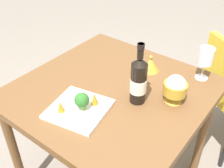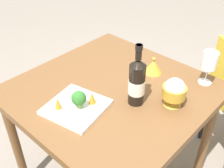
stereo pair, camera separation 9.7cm
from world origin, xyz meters
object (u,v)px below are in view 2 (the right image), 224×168
Objects in this scene: broccoli_floret at (79,98)px; rice_bowl_lid at (153,66)px; wine_bottle at (137,82)px; rice_bowl at (174,92)px; carrot_garnish_right at (58,103)px; carrot_garnish_left at (92,97)px; wine_glass at (210,61)px; serving_plate at (76,107)px.

rice_bowl_lid is at bearing 172.72° from broccoli_floret.
rice_bowl is (-0.10, 0.14, -0.04)m from wine_bottle.
rice_bowl_lid is 1.65× the size of carrot_garnish_right.
rice_bowl_lid reaches higher than carrot_garnish_left.
rice_bowl reaches higher than broccoli_floret.
wine_glass reaches higher than rice_bowl_lid.
carrot_garnish_right is at bearing -34.70° from serving_plate.
wine_glass is at bearing 111.88° from rice_bowl_lid.
rice_bowl_lid is (0.10, -0.26, -0.09)m from wine_glass.
serving_plate is (0.22, -0.17, -0.11)m from wine_bottle.
broccoli_floret is at bearing -19.67° from carrot_garnish_left.
wine_bottle is 5.00× the size of carrot_garnish_right.
carrot_garnish_left reaches higher than serving_plate.
wine_bottle is at bearing 142.31° from serving_plate.
carrot_garnish_left is (0.52, -0.30, -0.08)m from wine_glass.
carrot_garnish_right reaches higher than serving_plate.
wine_glass is 0.61m from carrot_garnish_left.
serving_plate is at bearing -37.69° from wine_bottle.
rice_bowl is at bearing 134.10° from carrot_garnish_left.
wine_bottle is at bearing 19.10° from rice_bowl_lid.
carrot_garnish_right is (0.65, -0.38, -0.08)m from wine_glass.
wine_glass is 0.29m from rice_bowl_lid.
serving_plate is at bearing -76.94° from broccoli_floret.
rice_bowl_lid is 1.17× the size of broccoli_floret.
rice_bowl reaches higher than carrot_garnish_right.
rice_bowl is at bearing 126.96° from wine_bottle.
wine_glass is 2.09× the size of broccoli_floret.
rice_bowl_lid is at bearing 167.24° from carrot_garnish_right.
broccoli_floret is (0.32, -0.29, -0.01)m from rice_bowl.
carrot_garnish_left is at bearing 160.33° from broccoli_floret.
broccoli_floret is at bearing -7.28° from rice_bowl_lid.
wine_glass is 0.76m from carrot_garnish_right.
broccoli_floret is at bearing -42.12° from rice_bowl.
wine_glass is 2.86× the size of carrot_garnish_left.
wine_glass is at bearing 149.77° from carrot_garnish_right.
serving_plate is at bearing -31.61° from carrot_garnish_left.
rice_bowl_lid is (-0.16, -0.23, -0.04)m from rice_bowl.
wine_glass reaches higher than carrot_garnish_right.
rice_bowl is 1.42× the size of rice_bowl_lid.
rice_bowl reaches higher than serving_plate.
serving_plate is at bearing -29.71° from wine_glass.
rice_bowl reaches higher than carrot_garnish_left.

